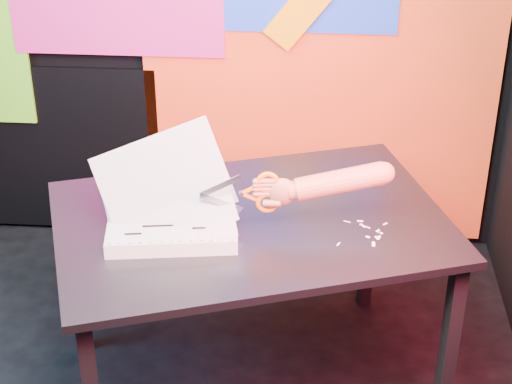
{
  "coord_description": "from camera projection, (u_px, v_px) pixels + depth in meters",
  "views": [
    {
      "loc": [
        0.64,
        -2.14,
        2.28
      ],
      "look_at": [
        0.45,
        0.38,
        0.87
      ],
      "focal_mm": 60.0,
      "sensor_mm": 36.0,
      "label": 1
    }
  ],
  "objects": [
    {
      "name": "hand_forearm",
      "position": [
        330.0,
        183.0,
        2.84
      ],
      "size": [
        0.46,
        0.13,
        0.15
      ],
      "rotation": [
        0.0,
        0.0,
        0.16
      ],
      "color": "#B7603F",
      "rests_on": "work_table"
    },
    {
      "name": "room",
      "position": [
        85.0,
        101.0,
        2.36
      ],
      "size": [
        3.01,
        3.01,
        2.71
      ],
      "color": "black",
      "rests_on": "ground"
    },
    {
      "name": "paper_clippings",
      "position": [
        369.0,
        232.0,
        2.89
      ],
      "size": [
        0.18,
        0.17,
        0.0
      ],
      "color": "silver",
      "rests_on": "work_table"
    },
    {
      "name": "scissors",
      "position": [
        262.0,
        193.0,
        2.83
      ],
      "size": [
        0.26,
        0.05,
        0.15
      ],
      "rotation": [
        0.0,
        0.0,
        0.16
      ],
      "color": "#A8ACBB",
      "rests_on": "printout_stack"
    },
    {
      "name": "printout_stack",
      "position": [
        172.0,
        223.0,
        2.88
      ],
      "size": [
        0.52,
        0.37,
        0.39
      ],
      "rotation": [
        0.0,
        0.0,
        0.14
      ],
      "color": "beige",
      "rests_on": "work_table"
    },
    {
      "name": "backdrop",
      "position": [
        189.0,
        54.0,
        3.82
      ],
      "size": [
        2.88,
        0.05,
        2.08
      ],
      "color": "#EF3C18",
      "rests_on": "ground"
    },
    {
      "name": "work_table",
      "position": [
        251.0,
        238.0,
        3.01
      ],
      "size": [
        1.56,
        1.28,
        0.75
      ],
      "rotation": [
        0.0,
        0.0,
        0.33
      ],
      "color": "black",
      "rests_on": "ground"
    }
  ]
}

